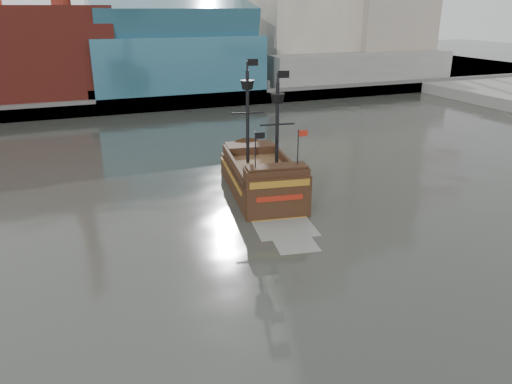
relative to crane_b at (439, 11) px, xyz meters
name	(u,v)px	position (x,y,z in m)	size (l,w,h in m)	color
ground	(289,314)	(-88.23, -92.00, -15.57)	(400.00, 400.00, 0.00)	#242622
promenade_far	(108,84)	(-88.23, 0.00, -14.57)	(220.00, 60.00, 2.00)	slate
seawall	(128,106)	(-88.23, -29.50, -14.27)	(220.00, 1.00, 2.60)	#4C4C49
crane_b	(439,11)	(0.00, 0.00, 0.00)	(19.10, 4.00, 26.25)	slate
pirate_ship	(261,180)	(-81.95, -72.64, -14.38)	(8.07, 18.26, 13.20)	black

